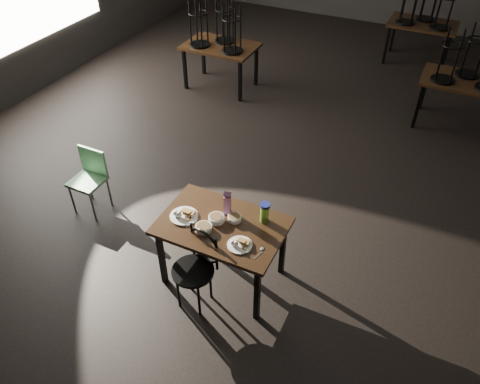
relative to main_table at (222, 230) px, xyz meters
The scene contains 14 objects.
main_table is the anchor object (origin of this frame).
plate_left 0.40m from the main_table, behind, with size 0.27×0.27×0.09m.
plate_right 0.34m from the main_table, 33.44° to the right, with size 0.23×0.23×0.07m.
bowl_near 0.13m from the main_table, 163.77° to the left, with size 0.15×0.15×0.06m.
bowl_far 0.17m from the main_table, 51.60° to the left, with size 0.13×0.13×0.05m.
bowl_big 0.21m from the main_table, 130.42° to the right, with size 0.15×0.15×0.05m.
juice_carton 0.27m from the main_table, 97.96° to the left, with size 0.08×0.08×0.27m.
water_bottle 0.45m from the main_table, 32.07° to the left, with size 0.12×0.12×0.22m.
spoon 0.50m from the main_table, 16.45° to the right, with size 0.05×0.17×0.01m.
bentwood_chair 0.39m from the main_table, 104.12° to the right, with size 0.44×0.43×0.85m.
school_chair 1.96m from the main_table, behind, with size 0.37×0.37×0.79m.
bg_table_left 4.28m from the main_table, 117.73° to the left, with size 1.20×0.80×1.48m.
bg_table_right 4.56m from the main_table, 66.71° to the left, with size 1.20×0.80×1.48m.
bg_table_far 6.35m from the main_table, 81.96° to the left, with size 1.20×0.80×1.48m.
Camera 1 is at (1.33, -4.89, 3.83)m, focal length 35.00 mm.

